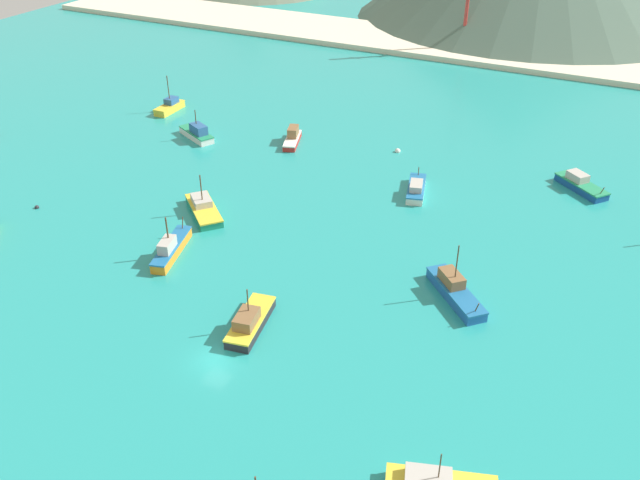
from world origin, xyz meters
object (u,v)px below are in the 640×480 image
Objects in this scene: fishing_boat_13 at (203,208)px; fishing_boat_7 at (416,188)px; fishing_boat_4 at (293,138)px; buoy_1 at (398,151)px; fishing_boat_6 at (170,107)px; fishing_boat_5 at (250,321)px; fishing_boat_12 at (171,248)px; fishing_boat_9 at (197,133)px; buoy_0 at (37,207)px; fishing_boat_2 at (581,184)px; fishing_boat_3 at (455,290)px.

fishing_boat_7 is at bearing 37.78° from fishing_boat_13.
buoy_1 is at bearing 14.38° from fishing_boat_4.
buoy_1 is (-7.54, 12.38, -0.63)m from fishing_boat_7.
fishing_boat_6 reaches higher than buoy_1.
fishing_boat_6 reaches higher than fishing_boat_5.
fishing_boat_6 is at bearing 127.35° from fishing_boat_12.
fishing_boat_9 is at bearing 127.13° from fishing_boat_13.
fishing_boat_13 is at bearing 103.26° from fishing_boat_12.
fishing_boat_6 reaches higher than buoy_0.
fishing_boat_12 reaches higher than fishing_boat_7.
fishing_boat_7 is 1.04× the size of fishing_boat_9.
buoy_1 is (16.48, 31.00, -0.62)m from fishing_boat_13.
fishing_boat_6 is 10.75× the size of buoy_0.
fishing_boat_9 is (-60.94, -9.44, 0.17)m from fishing_boat_2.
fishing_boat_5 is at bearing -25.93° from fishing_boat_12.
fishing_boat_12 is at bearing 154.07° from fishing_boat_5.
fishing_boat_6 is 0.70× the size of fishing_boat_12.
fishing_boat_4 is at bearing 141.00° from fishing_boat_3.
fishing_boat_4 is 8.42× the size of buoy_1.
buoy_0 is at bearing -174.32° from fishing_boat_3.
buoy_0 is at bearing 167.09° from fishing_boat_5.
buoy_0 is (-58.07, -5.78, -0.82)m from fishing_boat_3.
fishing_boat_2 is 1.01× the size of fishing_boat_9.
fishing_boat_5 is at bearing -45.67° from fishing_boat_6.
fishing_boat_5 is (19.28, -44.98, -0.02)m from fishing_boat_4.
fishing_boat_2 is 34.87m from fishing_boat_3.
fishing_boat_7 is 13.56× the size of buoy_0.
fishing_boat_6 is (-46.63, 47.73, -0.02)m from fishing_boat_5.
fishing_boat_9 is 0.91× the size of fishing_boat_13.
fishing_boat_13 is 35.11m from buoy_1.
fishing_boat_4 is (-45.63, -3.83, 0.11)m from fishing_boat_2.
fishing_boat_13 is (-2.47, 10.48, -0.19)m from fishing_boat_12.
fishing_boat_12 reaches higher than fishing_boat_2.
fishing_boat_5 is 0.99× the size of fishing_boat_13.
fishing_boat_13 reaches higher than fishing_boat_9.
fishing_boat_2 is at bearing 61.64° from fishing_boat_5.
fishing_boat_5 is 37.37m from fishing_boat_7.
fishing_boat_7 is (-12.38, 21.95, -0.14)m from fishing_boat_3.
fishing_boat_6 is at bearing 133.58° from fishing_boat_13.
fishing_boat_12 is (-42.57, -40.93, 0.15)m from fishing_boat_2.
fishing_boat_9 is 33.90m from buoy_1.
fishing_boat_5 reaches higher than buoy_0.
fishing_boat_6 is 0.82× the size of fishing_boat_9.
fishing_boat_6 is at bearing -179.15° from fishing_boat_2.
fishing_boat_3 is 1.08× the size of fishing_boat_9.
fishing_boat_12 is at bearing -52.65° from fishing_boat_6.
fishing_boat_9 is (-39.93, 2.38, 0.21)m from fishing_boat_7.
fishing_boat_5 is at bearing -48.70° from fishing_boat_9.
buoy_0 is at bearing -157.19° from fishing_boat_13.
fishing_boat_2 is 1.11× the size of fishing_boat_4.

